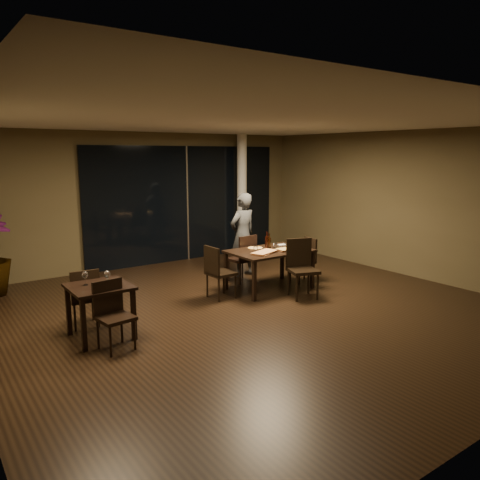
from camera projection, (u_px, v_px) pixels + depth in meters
name	position (u px, v px, depth m)	size (l,w,h in m)	color
ground	(252.00, 310.00, 7.65)	(8.00, 8.00, 0.00)	black
wall_back	(146.00, 199.00, 10.63)	(8.00, 0.10, 3.00)	#483E26
wall_right	(409.00, 204.00, 9.68)	(0.10, 8.00, 3.00)	#483E26
ceiling	(253.00, 120.00, 7.10)	(8.00, 8.00, 0.04)	silver
window_panel	(187.00, 204.00, 11.15)	(5.00, 0.06, 2.70)	black
column	(242.00, 195.00, 11.67)	(0.24, 0.24, 3.00)	silver
main_table	(270.00, 254.00, 8.74)	(1.50, 1.00, 0.75)	black
side_table	(100.00, 294.00, 6.41)	(0.80, 0.80, 0.75)	black
chair_main_far	(244.00, 256.00, 9.23)	(0.48, 0.48, 0.95)	black
chair_main_near	(301.00, 265.00, 8.31)	(0.61, 0.61, 1.03)	black
chair_main_left	(217.00, 270.00, 8.17)	(0.45, 0.45, 0.95)	black
chair_main_right	(306.00, 257.00, 9.29)	(0.47, 0.47, 0.88)	black
chair_side_far	(84.00, 295.00, 6.81)	(0.44, 0.44, 0.88)	black
chair_side_near	(112.00, 311.00, 6.09)	(0.47, 0.47, 0.90)	black
diner	(243.00, 235.00, 9.67)	(0.59, 0.39, 1.74)	#303235
pizza_board_left	(265.00, 253.00, 8.42)	(0.54, 0.27, 0.01)	#4F2D19
pizza_board_right	(290.00, 250.00, 8.73)	(0.52, 0.26, 0.01)	#4B2A18
oblong_pizza_left	(265.00, 252.00, 8.42)	(0.52, 0.24, 0.02)	maroon
oblong_pizza_right	(290.00, 249.00, 8.73)	(0.49, 0.22, 0.02)	maroon
round_pizza	(255.00, 248.00, 8.85)	(0.27, 0.27, 0.01)	red
bottle_a	(266.00, 243.00, 8.71)	(0.06, 0.06, 0.27)	black
bottle_b	(269.00, 242.00, 8.74)	(0.07, 0.07, 0.31)	black
bottle_c	(267.00, 241.00, 8.77)	(0.07, 0.07, 0.33)	black
tumbler_left	(256.00, 249.00, 8.61)	(0.08, 0.08, 0.09)	white
tumbler_right	(275.00, 245.00, 8.93)	(0.08, 0.08, 0.09)	white
napkin_near	(294.00, 248.00, 8.92)	(0.18, 0.10, 0.01)	white
napkin_far	(283.00, 245.00, 9.21)	(0.18, 0.10, 0.01)	white
wine_glass_a	(85.00, 279.00, 6.38)	(0.08, 0.08, 0.18)	white
wine_glass_b	(107.00, 279.00, 6.37)	(0.09, 0.09, 0.19)	white
side_napkin	(107.00, 288.00, 6.24)	(0.18, 0.11, 0.01)	silver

